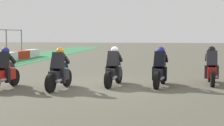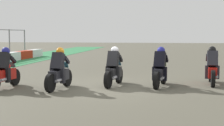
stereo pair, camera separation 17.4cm
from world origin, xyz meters
name	(u,v)px [view 2 (the right image)]	position (x,y,z in m)	size (l,w,h in m)	color
ground_plane	(111,87)	(0.00, 0.00, 0.00)	(120.00, 120.00, 0.00)	#535042
rider_lane_a	(212,69)	(1.17, -3.85, 0.62)	(2.04, 0.55, 1.51)	black
rider_lane_b	(160,70)	(0.35, -1.84, 0.62)	(2.03, 0.61, 1.51)	black
rider_lane_c	(114,70)	(0.27, -0.07, 0.62)	(2.04, 0.60, 1.51)	black
rider_lane_d	(59,72)	(-0.84, 1.76, 0.62)	(2.04, 0.58, 1.51)	black
rider_lane_e	(5,71)	(-0.98, 3.79, 0.62)	(2.04, 0.55, 1.51)	black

